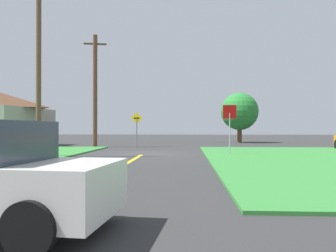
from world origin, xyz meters
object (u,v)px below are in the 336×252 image
utility_pole_near (39,67)px  direction_sign (137,126)px  stop_sign (230,120)px  oak_tree_left (240,112)px  utility_pole_mid (95,90)px

utility_pole_near → direction_sign: (3.73, 9.14, -2.94)m
stop_sign → oak_tree_left: bearing=-104.6°
stop_sign → utility_pole_mid: bearing=-40.9°
utility_pole_mid → utility_pole_near: bearing=-91.8°
oak_tree_left → direction_sign: bearing=-134.0°
stop_sign → oak_tree_left: 16.86m
utility_pole_near → oak_tree_left: 23.03m
utility_pole_mid → direction_sign: utility_pole_mid is taller
stop_sign → utility_pole_near: (-10.06, -2.33, 2.65)m
direction_sign → oak_tree_left: (9.40, 9.73, 1.55)m
stop_sign → utility_pole_near: utility_pole_near is taller
oak_tree_left → stop_sign: bearing=-100.5°
stop_sign → direction_sign: 9.31m
utility_pole_near → stop_sign: bearing=13.1°
utility_pole_near → oak_tree_left: bearing=55.2°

